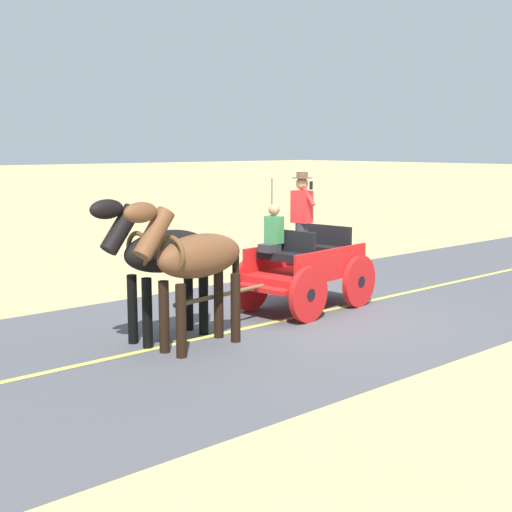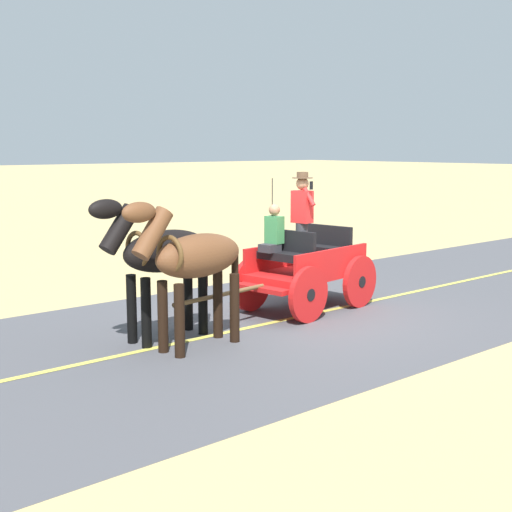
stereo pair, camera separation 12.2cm
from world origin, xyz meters
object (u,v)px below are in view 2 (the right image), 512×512
at_px(horse_drawn_carriage, 304,265).
at_px(horse_near_side, 193,260).
at_px(horse_off_side, 161,255).
at_px(traffic_cone, 309,263).

distance_m(horse_drawn_carriage, horse_near_side, 3.09).
distance_m(horse_off_side, traffic_cone, 6.40).
relative_size(horse_off_side, traffic_cone, 4.42).
relative_size(horse_drawn_carriage, horse_off_side, 2.04).
xyz_separation_m(horse_near_side, horse_off_side, (0.70, 0.09, 0.00)).
xyz_separation_m(horse_off_side, traffic_cone, (2.61, -5.74, -1.07)).
height_order(horse_drawn_carriage, horse_off_side, horse_drawn_carriage).
bearing_deg(horse_off_side, horse_drawn_carriage, -89.20).
xyz_separation_m(horse_near_side, traffic_cone, (3.31, -5.65, -1.07)).
bearing_deg(horse_drawn_carriage, horse_off_side, 90.80).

